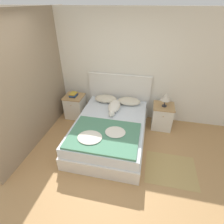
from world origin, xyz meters
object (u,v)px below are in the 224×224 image
bed (110,131)px  book_stack (73,95)px  nightstand_left (75,106)px  dog (114,107)px  table_lamp (166,97)px  pillow_left (106,99)px  pillow_right (129,101)px  nightstand_right (162,116)px

bed → book_stack: bearing=146.6°
book_stack → bed: bearing=-33.4°
nightstand_left → dog: 1.17m
book_stack → table_lamp: table_lamp is taller
book_stack → pillow_left: bearing=5.3°
pillow_left → pillow_right: size_ratio=1.00×
pillow_left → dog: size_ratio=0.76×
nightstand_left → table_lamp: size_ratio=1.86×
dog → pillow_right: bearing=49.6°
bed → nightstand_right: bearing=33.7°
nightstand_left → pillow_right: bearing=2.9°
bed → table_lamp: bearing=32.8°
book_stack → table_lamp: 2.22m
nightstand_right → table_lamp: bearing=-90.0°
nightstand_right → table_lamp: 0.53m
bed → pillow_left: size_ratio=3.75×
nightstand_left → table_lamp: 2.28m
nightstand_right → pillow_left: bearing=177.1°
bed → pillow_right: pillow_right is taller
bed → pillow_right: (0.29, 0.81, 0.33)m
bed → nightstand_left: nightstand_left is taller
pillow_left → book_stack: (-0.82, -0.08, 0.06)m
nightstand_left → dog: bearing=-14.1°
pillow_left → table_lamp: 1.42m
nightstand_left → nightstand_right: size_ratio=1.00×
pillow_left → pillow_right: same height
nightstand_right → pillow_left: size_ratio=1.09×
nightstand_right → book_stack: size_ratio=2.58×
pillow_right → dog: size_ratio=0.76×
nightstand_left → book_stack: (-0.00, -0.01, 0.34)m
bed → nightstand_left: 1.33m
bed → dog: size_ratio=2.86×
dog → table_lamp: table_lamp is taller
book_stack → table_lamp: (2.21, -0.02, 0.19)m
pillow_right → table_lamp: (0.82, -0.10, 0.25)m
table_lamp → bed: bearing=-147.2°
nightstand_right → bed: bearing=-146.3°
pillow_right → dog: (-0.30, -0.35, 0.01)m
nightstand_left → pillow_left: size_ratio=1.09×
dog → book_stack: 1.14m
bed → table_lamp: table_lamp is taller
nightstand_right → dog: dog is taller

